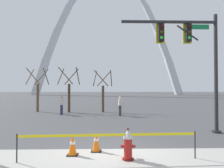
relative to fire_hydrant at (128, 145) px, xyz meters
The scene contains 12 objects.
ground_plane 1.35m from the fire_hydrant, 113.67° to the left, with size 240.00×240.00×0.00m, color #474749.
fire_hydrant is the anchor object (origin of this frame).
caution_tape_barrier 0.63m from the fire_hydrant, behind, with size 5.54×0.30×0.87m.
traffic_cone_by_hydrant 1.35m from the fire_hydrant, 140.13° to the left, with size 0.36×0.36×0.73m.
traffic_cone_mid_sidewalk 1.87m from the fire_hydrant, 165.33° to the left, with size 0.36×0.36×0.73m.
traffic_signal_gantry 6.45m from the fire_hydrant, 45.88° to the left, with size 5.02×0.44×6.00m.
monument_arch 65.75m from the fire_hydrant, 90.46° to the left, with size 50.59×2.15×42.81m.
tree_far_left 15.42m from the fire_hydrant, 118.46° to the left, with size 1.92×1.93×4.16m.
tree_left_mid 13.62m from the fire_hydrant, 108.09° to the left, with size 1.92×1.93×4.17m.
tree_center_left 13.10m from the fire_hydrant, 94.63° to the left, with size 1.81×1.82×3.92m.
pedestrian_walking_left 10.32m from the fire_hydrant, 87.82° to the left, with size 0.24×0.36×1.59m.
pedestrian_standing_center 12.05m from the fire_hydrant, 112.06° to the left, with size 0.30×0.39×1.59m.
Camera 1 is at (-0.15, -7.65, 2.24)m, focal length 33.18 mm.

